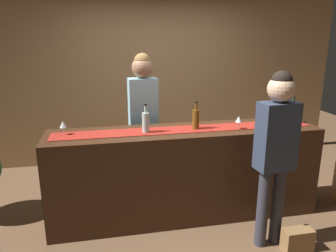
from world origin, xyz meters
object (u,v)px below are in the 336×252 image
at_px(wine_bottle_clear, 146,122).
at_px(wine_glass_mid_counter, 63,125).
at_px(wine_bottle_green, 292,113).
at_px(handbag, 297,240).
at_px(wine_glass_far_end, 269,118).
at_px(customer_sipping, 276,143).
at_px(bartender, 143,109).
at_px(wine_bottle_amber, 196,119).
at_px(wine_glass_near_customer, 239,120).

relative_size(wine_bottle_clear, wine_glass_mid_counter, 2.10).
xyz_separation_m(wine_bottle_green, handbag, (-0.38, -0.88, -1.01)).
bearing_deg(wine_glass_far_end, customer_sipping, -112.71).
distance_m(wine_bottle_green, wine_glass_far_end, 0.37).
distance_m(wine_bottle_clear, bartender, 0.61).
bearing_deg(wine_bottle_amber, wine_glass_near_customer, -12.46).
bearing_deg(wine_glass_near_customer, bartender, 143.65).
bearing_deg(handbag, bartender, 131.33).
bearing_deg(wine_bottle_clear, wine_glass_near_customer, -4.34).
height_order(wine_glass_near_customer, wine_glass_far_end, same).
relative_size(wine_bottle_amber, handbag, 1.08).
height_order(wine_bottle_amber, wine_bottle_clear, same).
relative_size(wine_bottle_green, customer_sipping, 0.18).
relative_size(wine_bottle_clear, wine_glass_near_customer, 2.10).
height_order(wine_bottle_amber, customer_sipping, customer_sipping).
bearing_deg(wine_glass_mid_counter, wine_glass_near_customer, -5.01).
height_order(wine_bottle_green, wine_glass_near_customer, wine_bottle_green).
bearing_deg(wine_glass_far_end, wine_bottle_amber, 173.89).
bearing_deg(wine_bottle_green, wine_glass_far_end, -160.94).
relative_size(wine_glass_near_customer, customer_sipping, 0.09).
distance_m(wine_bottle_clear, wine_glass_far_end, 1.34).
bearing_deg(wine_bottle_clear, wine_bottle_amber, 2.50).
bearing_deg(wine_glass_near_customer, customer_sipping, -79.57).
bearing_deg(wine_bottle_amber, wine_bottle_green, 1.76).
xyz_separation_m(wine_glass_mid_counter, handbag, (2.13, -0.90, -1.00)).
bearing_deg(bartender, wine_glass_far_end, 150.04).
bearing_deg(wine_glass_near_customer, wine_glass_far_end, 1.95).
bearing_deg(wine_bottle_clear, wine_glass_mid_counter, 174.20).
bearing_deg(wine_glass_near_customer, wine_bottle_green, 10.66).
relative_size(wine_bottle_amber, wine_bottle_green, 1.00).
height_order(wine_bottle_green, wine_bottle_clear, same).
relative_size(wine_bottle_green, bartender, 0.17).
relative_size(wine_bottle_green, wine_bottle_clear, 1.00).
bearing_deg(wine_bottle_clear, bartender, 85.04).
bearing_deg(bartender, wine_bottle_clear, 82.64).
bearing_deg(handbag, wine_bottle_amber, 132.45).
height_order(bartender, handbag, bartender).
xyz_separation_m(wine_glass_mid_counter, customer_sipping, (1.91, -0.74, -0.07)).
relative_size(wine_glass_near_customer, bartender, 0.08).
xyz_separation_m(wine_bottle_clear, bartender, (0.05, 0.61, -0.01)).
relative_size(wine_glass_far_end, handbag, 0.51).
bearing_deg(wine_bottle_clear, handbag, -32.07).
xyz_separation_m(wine_glass_near_customer, handbag, (0.33, -0.75, -1.00)).
bearing_deg(wine_bottle_green, wine_glass_near_customer, -169.34).
bearing_deg(wine_bottle_green, wine_bottle_clear, -178.01).
xyz_separation_m(wine_bottle_clear, wine_glass_far_end, (1.34, -0.06, -0.01)).
distance_m(wine_glass_mid_counter, wine_glass_far_end, 2.16).
relative_size(wine_bottle_amber, wine_glass_mid_counter, 2.10).
height_order(wine_glass_far_end, handbag, wine_glass_far_end).
xyz_separation_m(wine_glass_near_customer, wine_glass_mid_counter, (-1.80, 0.16, 0.00)).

